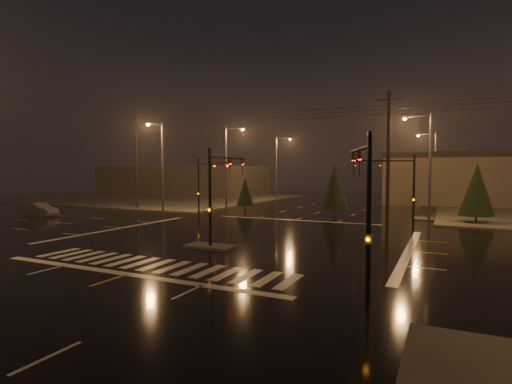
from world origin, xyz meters
TOP-DOWN VIEW (x-y plane):
  - ground at (0.00, 0.00)m, footprint 140.00×140.00m
  - sidewalk_nw at (-30.00, 30.00)m, footprint 36.00×36.00m
  - median_island at (0.00, -4.00)m, footprint 3.00×1.60m
  - crosswalk at (0.00, -9.00)m, footprint 15.00×2.60m
  - stop_bar_near at (0.00, -11.00)m, footprint 16.00×0.50m
  - stop_bar_far at (0.00, 11.00)m, footprint 16.00×0.50m
  - commercial_block at (-35.00, 42.00)m, footprint 30.00×18.00m
  - signal_mast_median at (0.00, -3.07)m, footprint 0.25×4.59m
  - signal_mast_ne at (9.50, 10.14)m, footprint 4.84×1.86m
  - signal_mast_nw at (-9.50, 10.14)m, footprint 4.84×1.86m
  - signal_mast_se at (10.23, -9.75)m, footprint 1.55×3.87m
  - streetlight_1 at (-11.18, 18.00)m, footprint 2.77×0.32m
  - streetlight_2 at (-11.18, 34.00)m, footprint 2.77×0.32m
  - streetlight_3 at (11.18, 16.00)m, footprint 2.77×0.32m
  - streetlight_4 at (11.18, 36.00)m, footprint 2.77×0.32m
  - streetlight_5 at (-16.00, 11.18)m, footprint 0.32×2.77m
  - utility_pole_0 at (-22.00, 14.00)m, footprint 2.20×0.32m
  - utility_pole_1 at (8.00, 14.00)m, footprint 2.20×0.32m
  - conifer_0 at (15.34, 15.66)m, footprint 2.95×2.95m
  - conifer_3 at (-7.94, 16.18)m, footprint 2.00×2.00m
  - conifer_4 at (2.45, 16.30)m, footprint 2.97×2.97m
  - car_crossing at (-24.93, 2.71)m, footprint 4.32×1.66m

SIDE VIEW (x-z plane):
  - ground at x=0.00m, z-range 0.00..0.00m
  - crosswalk at x=0.00m, z-range 0.00..0.01m
  - stop_bar_near at x=0.00m, z-range 0.00..0.01m
  - stop_bar_far at x=0.00m, z-range 0.00..0.01m
  - sidewalk_nw at x=-30.00m, z-range 0.00..0.12m
  - median_island at x=0.00m, z-range 0.00..0.15m
  - car_crossing at x=-24.93m, z-range 0.00..1.41m
  - conifer_3 at x=-7.94m, z-range 0.35..4.17m
  - commercial_block at x=-35.00m, z-range 0.00..5.60m
  - conifer_0 at x=15.34m, z-range 0.35..5.66m
  - conifer_4 at x=2.45m, z-range 0.35..5.69m
  - signal_mast_se at x=10.23m, z-range 0.71..6.71m
  - signal_mast_median at x=0.00m, z-range 0.75..6.75m
  - signal_mast_ne at x=9.50m, z-range 0.79..6.79m
  - signal_mast_nw at x=-9.50m, z-range 0.79..6.79m
  - streetlight_1 at x=-11.18m, z-range 0.80..10.80m
  - streetlight_2 at x=-11.18m, z-range 0.80..10.80m
  - streetlight_3 at x=11.18m, z-range 0.80..10.80m
  - streetlight_4 at x=11.18m, z-range 0.80..10.80m
  - streetlight_5 at x=-16.00m, z-range 0.80..10.80m
  - utility_pole_0 at x=-22.00m, z-range 0.13..12.13m
  - utility_pole_1 at x=8.00m, z-range 0.13..12.13m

